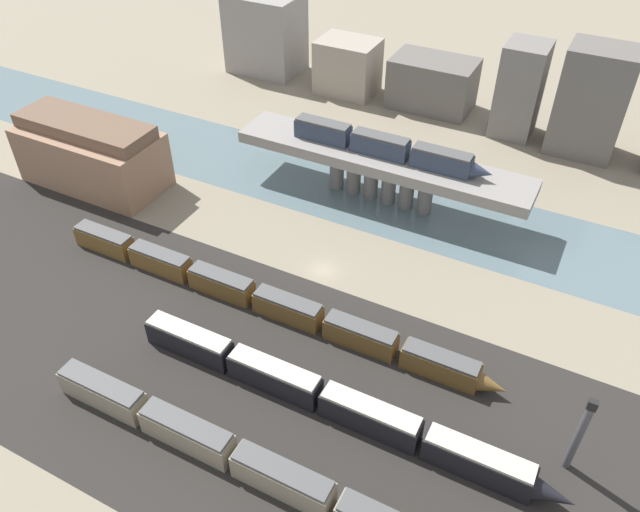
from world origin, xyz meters
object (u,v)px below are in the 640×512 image
(warehouse_building, at_px, (92,153))
(train_yard_mid, at_px, (331,400))
(train_yard_far, at_px, (262,299))
(signal_tower, at_px, (579,435))
(train_on_bridge, at_px, (387,147))
(train_yard_near, at_px, (347,510))

(warehouse_building, bearing_deg, train_yard_mid, -23.09)
(train_yard_far, xyz_separation_m, signal_tower, (43.92, -5.97, 4.06))
(train_on_bridge, distance_m, train_yard_near, 60.42)
(train_yard_near, xyz_separation_m, warehouse_building, (-68.93, 37.78, 4.05))
(train_yard_near, relative_size, train_yard_mid, 1.42)
(train_yard_mid, distance_m, signal_tower, 27.89)
(train_yard_near, bearing_deg, train_yard_far, 136.61)
(train_yard_near, bearing_deg, signal_tower, 41.59)
(train_on_bridge, bearing_deg, train_yard_near, -70.91)
(train_yard_far, bearing_deg, train_yard_near, -43.39)
(train_on_bridge, distance_m, train_yard_far, 34.85)
(train_yard_far, xyz_separation_m, warehouse_building, (-44.40, 14.59, 4.22))
(train_on_bridge, xyz_separation_m, train_yard_far, (-4.98, -33.29, -9.00))
(train_on_bridge, distance_m, warehouse_building, 53.02)
(train_on_bridge, height_order, signal_tower, train_on_bridge)
(warehouse_building, relative_size, signal_tower, 2.24)
(train_yard_far, relative_size, warehouse_building, 2.66)
(train_yard_mid, distance_m, train_yard_far, 20.42)
(train_yard_near, relative_size, train_yard_far, 1.14)
(train_yard_mid, bearing_deg, signal_tower, 11.60)
(warehouse_building, bearing_deg, train_yard_near, -28.73)
(warehouse_building, bearing_deg, train_yard_far, -18.19)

